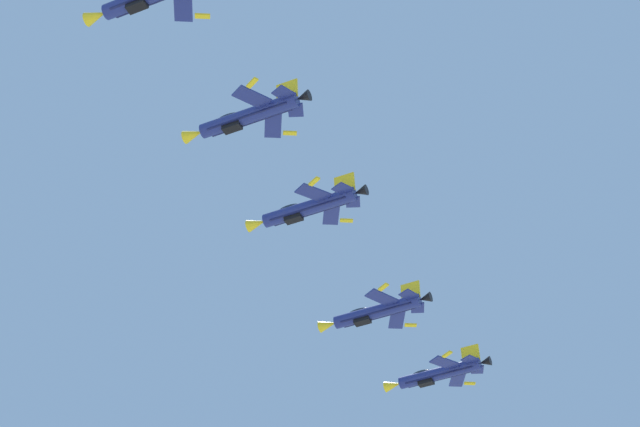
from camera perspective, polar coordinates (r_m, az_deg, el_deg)
fighter_jet_left_wing at (r=140.95m, az=-3.37°, el=4.47°), size 14.67×10.97×4.38m
fighter_jet_right_wing at (r=150.32m, az=-0.59°, el=0.25°), size 14.67×10.94×4.39m
fighter_jet_left_outer at (r=164.34m, az=2.55°, el=-4.53°), size 14.67×10.98×4.35m
fighter_jet_right_outer at (r=177.86m, az=5.43°, el=-7.33°), size 14.67×10.96×4.38m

